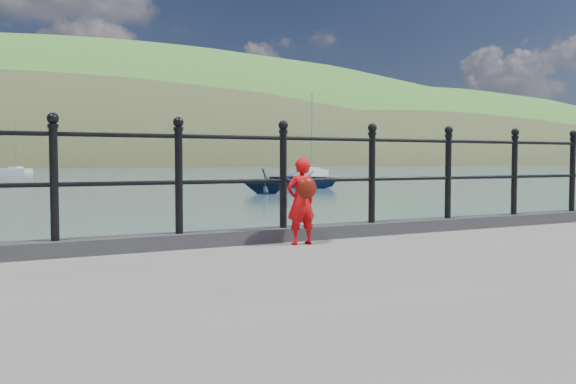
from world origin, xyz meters
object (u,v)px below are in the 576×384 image
launch_navy (266,181)px  sailboat_far (312,173)px  sailboat_deep (16,171)px  child (301,200)px  railing (233,168)px  launch_blue (306,179)px

launch_navy → sailboat_far: size_ratio=0.26×
launch_navy → sailboat_deep: size_ratio=0.35×
child → sailboat_far: bearing=-121.8°
railing → sailboat_deep: sailboat_deep is taller
launch_blue → sailboat_deep: (-14.87, 59.85, -0.25)m
launch_blue → sailboat_deep: bearing=84.9°
railing → sailboat_deep: (3.26, 90.76, -1.48)m
railing → launch_navy: bearing=63.8°
sailboat_deep → sailboat_far: sailboat_far is taller
launch_blue → launch_navy: (-5.81, -5.84, 0.13)m
sailboat_deep → railing: bearing=-40.3°
child → launch_navy: bearing=-116.7°
launch_blue → sailboat_far: size_ratio=0.55×
launch_navy → child: bearing=-170.0°
launch_navy → sailboat_far: (22.22, 33.70, -0.38)m
sailboat_deep → sailboat_far: bearing=6.1°
railing → launch_blue: 35.86m
child → launch_blue: bearing=-121.2°
launch_navy → sailboat_deep: 66.31m
child → sailboat_deep: (2.63, 91.12, -1.13)m
launch_blue → railing: bearing=-139.4°
railing → sailboat_far: sailboat_far is taller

